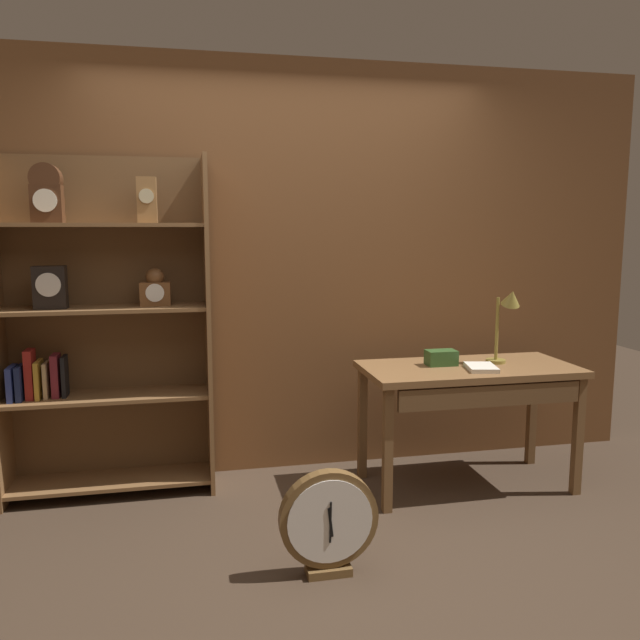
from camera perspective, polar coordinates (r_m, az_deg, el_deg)
name	(u,v)px	position (r m, az deg, el deg)	size (l,w,h in m)	color
ground_plane	(338,571)	(3.14, 1.64, -21.63)	(10.00, 10.00, 0.00)	#3D2D21
back_wood_panel	(289,270)	(4.06, -2.82, 4.53)	(4.80, 0.05, 2.60)	brown
bookshelf	(100,325)	(3.88, -19.12, -0.45)	(1.19, 0.34, 1.98)	brown
workbench	(470,382)	(3.90, 13.35, -5.42)	(1.27, 0.61, 0.75)	brown
desk_lamp	(507,313)	(3.97, 16.46, 0.64)	(0.18, 0.18, 0.46)	olive
toolbox_small	(441,358)	(3.88, 10.83, -3.35)	(0.18, 0.11, 0.09)	#2D5123
open_repair_manual	(481,367)	(3.82, 14.28, -4.16)	(0.16, 0.22, 0.03)	silver
round_clock_large	(329,522)	(3.00, 0.78, -17.69)	(0.45, 0.11, 0.49)	brown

